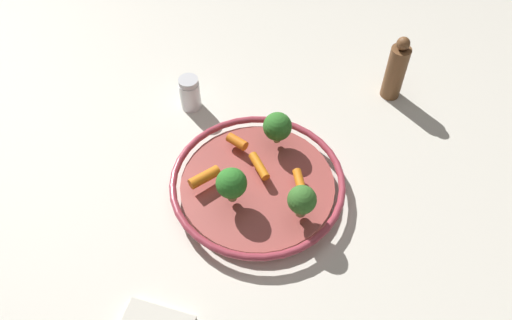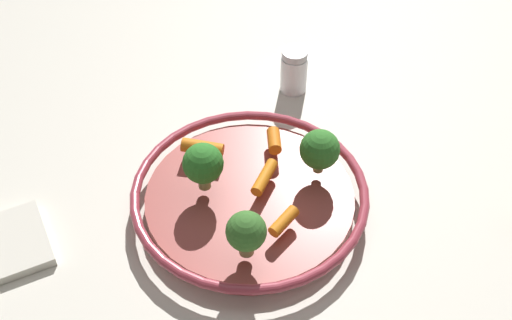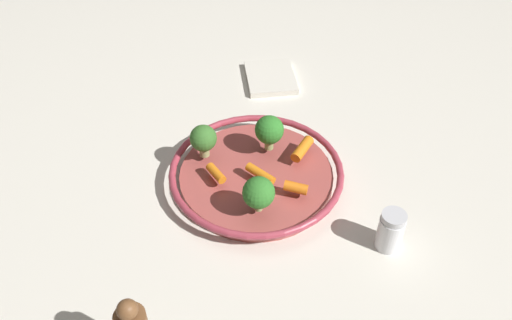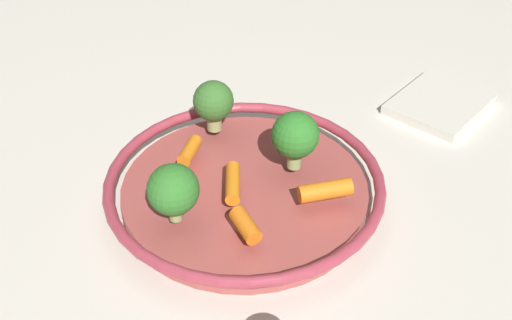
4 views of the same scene
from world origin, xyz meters
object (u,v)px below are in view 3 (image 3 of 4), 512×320
baby_carrot_left (296,188)px  salt_shaker (391,231)px  serving_bowl (256,175)px  dish_towel (271,78)px  baby_carrot_center (216,172)px  baby_carrot_near_rim (302,149)px  broccoli_floret_mid (203,139)px  broccoli_floret_edge (269,130)px  baby_carrot_right (260,174)px  broccoli_floret_small (259,193)px

baby_carrot_left → salt_shaker: bearing=-137.1°
baby_carrot_left → salt_shaker: (-0.13, -0.12, -0.01)m
serving_bowl → dish_towel: 0.34m
baby_carrot_center → baby_carrot_near_rim: 0.17m
broccoli_floret_mid → broccoli_floret_edge: 0.12m
baby_carrot_left → dish_towel: 0.40m
broccoli_floret_edge → salt_shaker: 0.29m
baby_carrot_right → salt_shaker: (-0.18, -0.17, -0.01)m
baby_carrot_right → baby_carrot_left: bearing=-136.5°
salt_shaker → baby_carrot_right: bearing=43.1°
baby_carrot_center → broccoli_floret_mid: bearing=6.6°
baby_carrot_right → broccoli_floret_mid: bearing=43.2°
serving_bowl → salt_shaker: 0.27m
baby_carrot_left → broccoli_floret_small: size_ratio=0.61×
serving_bowl → baby_carrot_center: (0.00, 0.08, 0.03)m
broccoli_floret_mid → broccoli_floret_small: 0.17m
baby_carrot_left → baby_carrot_right: size_ratio=0.70×
baby_carrot_near_rim → salt_shaker: size_ratio=0.76×
dish_towel → baby_carrot_right: bearing=158.8°
baby_carrot_near_rim → salt_shaker: bearing=-161.6°
serving_bowl → baby_carrot_right: 0.04m
baby_carrot_right → serving_bowl: bearing=-1.7°
broccoli_floret_mid → broccoli_floret_small: size_ratio=0.98×
serving_bowl → dish_towel: bearing=-22.6°
serving_bowl → broccoli_floret_small: bearing=165.2°
baby_carrot_near_rim → broccoli_floret_small: 0.17m
baby_carrot_center → broccoli_floret_mid: 0.07m
baby_carrot_left → salt_shaker: salt_shaker is taller
baby_carrot_near_rim → broccoli_floret_edge: bearing=60.1°
baby_carrot_center → broccoli_floret_small: bearing=-153.4°
salt_shaker → baby_carrot_near_rim: bearing=18.4°
baby_carrot_left → baby_carrot_near_rim: (0.09, -0.05, 0.00)m
baby_carrot_left → baby_carrot_right: bearing=43.5°
salt_shaker → serving_bowl: bearing=39.3°
serving_bowl → broccoli_floret_small: (-0.10, 0.03, 0.06)m
broccoli_floret_edge → broccoli_floret_small: size_ratio=1.07×
baby_carrot_center → baby_carrot_left: 0.15m
broccoli_floret_mid → baby_carrot_left: bearing=-136.7°
baby_carrot_right → broccoli_floret_small: size_ratio=0.87×
broccoli_floret_mid → broccoli_floret_small: bearing=-160.4°
baby_carrot_left → broccoli_floret_edge: bearing=4.4°
broccoli_floret_edge → broccoli_floret_small: broccoli_floret_edge is taller
broccoli_floret_mid → serving_bowl: bearing=-127.2°
serving_bowl → baby_carrot_right: baby_carrot_right is taller
baby_carrot_near_rim → dish_towel: bearing=-6.8°
baby_carrot_center → dish_towel: size_ratio=0.34×
baby_carrot_center → broccoli_floret_edge: broccoli_floret_edge is taller
serving_bowl → baby_carrot_left: 0.10m
baby_carrot_near_rim → broccoli_floret_mid: 0.19m
dish_towel → broccoli_floret_edge: bearing=161.2°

